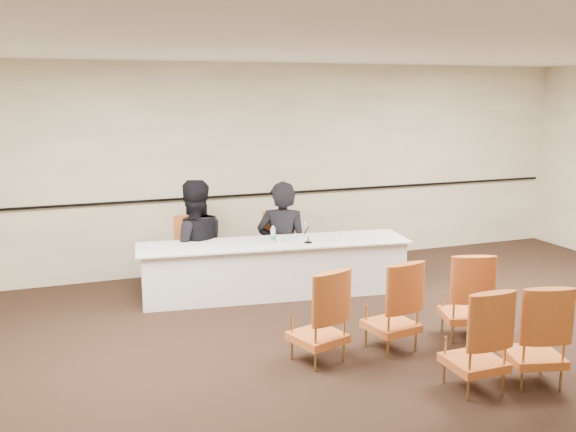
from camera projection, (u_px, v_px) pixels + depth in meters
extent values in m
plane|color=black|center=(409.00, 369.00, 6.11)|extent=(10.00, 10.00, 0.00)
plane|color=white|center=(422.00, 44.00, 5.53)|extent=(10.00, 10.00, 0.00)
cube|color=#F6EEC1|center=(271.00, 166.00, 9.50)|extent=(10.00, 0.04, 3.00)
cube|color=black|center=(272.00, 193.00, 9.54)|extent=(9.80, 0.04, 0.03)
imported|color=black|center=(282.00, 251.00, 8.83)|extent=(0.84, 0.72, 1.94)
imported|color=black|center=(194.00, 251.00, 8.54)|extent=(0.95, 0.75, 1.91)
cube|color=white|center=(302.00, 241.00, 8.28)|extent=(0.36, 0.32, 0.00)
cylinder|color=silver|center=(279.00, 239.00, 8.17)|extent=(0.07, 0.07, 0.10)
cylinder|color=white|center=(341.00, 236.00, 8.25)|extent=(0.09, 0.09, 0.13)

